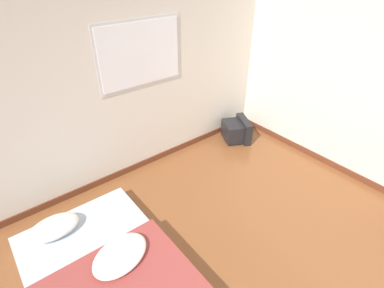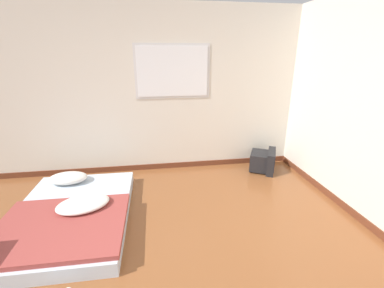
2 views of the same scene
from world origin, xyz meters
name	(u,v)px [view 1 (image 1 of 2)]	position (x,y,z in m)	size (l,w,h in m)	color
wall_back	(107,88)	(0.01, 2.72, 1.29)	(7.41, 0.08, 2.60)	silver
mattress_bed	(105,271)	(-0.87, 1.35, 0.11)	(1.33, 1.88, 0.29)	silver
crt_tv	(237,130)	(1.96, 2.34, 0.17)	(0.55, 0.58, 0.36)	black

